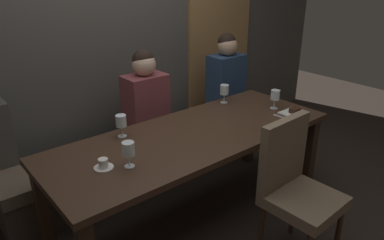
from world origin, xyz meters
TOP-DOWN VIEW (x-y plane):
  - ground at (0.00, 0.00)m, footprint 9.00×9.00m
  - back_wall_tiled at (0.00, 1.22)m, footprint 6.00×0.12m
  - arched_door at (1.35, 1.15)m, footprint 0.90×0.05m
  - dining_table at (0.00, 0.00)m, footprint 2.20×0.84m
  - banquette_bench at (0.00, 0.70)m, footprint 2.50×0.44m
  - chair_near_side at (0.26, -0.72)m, footprint 0.45×0.45m
  - diner_redhead at (0.04, 0.69)m, footprint 0.36×0.24m
  - diner_bearded at (1.04, 0.71)m, footprint 0.36×0.24m
  - wine_glass_far_left at (0.86, -0.05)m, footprint 0.08×0.08m
  - wine_glass_center_front at (-0.61, -0.12)m, footprint 0.08×0.08m
  - wine_glass_end_right at (-0.43, 0.29)m, footprint 0.08×0.08m
  - wine_glass_end_left at (0.63, 0.33)m, footprint 0.08×0.08m
  - espresso_cup at (-0.74, -0.04)m, footprint 0.12×0.12m
  - dessert_plate at (0.89, -0.24)m, footprint 0.19×0.19m
  - fork_on_table at (0.74, -0.23)m, footprint 0.03×0.17m

SIDE VIEW (x-z plane):
  - ground at x=0.00m, z-range 0.00..0.00m
  - banquette_bench at x=0.00m, z-range 0.00..0.45m
  - chair_near_side at x=0.26m, z-range 0.07..1.05m
  - dining_table at x=0.00m, z-range 0.28..1.02m
  - fork_on_table at x=0.74m, z-range 0.74..0.75m
  - dessert_plate at x=0.89m, z-range 0.73..0.78m
  - espresso_cup at x=-0.74m, z-range 0.73..0.80m
  - diner_redhead at x=0.04m, z-range 0.43..1.22m
  - diner_bearded at x=1.04m, z-range 0.43..1.24m
  - wine_glass_end_left at x=0.63m, z-range 0.77..0.93m
  - wine_glass_far_left at x=0.86m, z-range 0.77..0.94m
  - wine_glass_center_front at x=-0.61m, z-range 0.77..0.94m
  - wine_glass_end_right at x=-0.43m, z-range 0.77..0.94m
  - arched_door at x=1.35m, z-range 0.09..2.64m
  - back_wall_tiled at x=0.00m, z-range 0.00..3.00m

